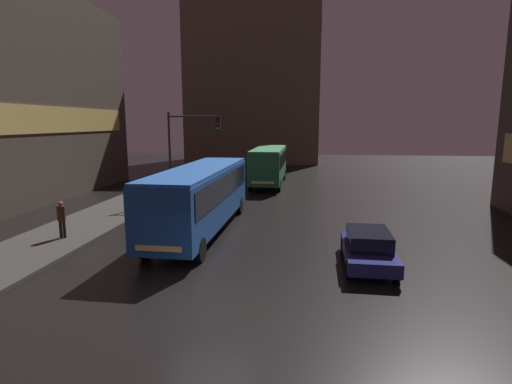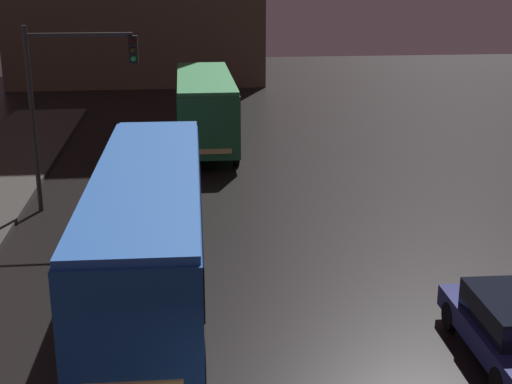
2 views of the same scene
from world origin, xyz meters
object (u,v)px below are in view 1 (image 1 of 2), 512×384
(car_taxi, at_px, (368,248))
(pedestrian_near, at_px, (61,216))
(traffic_light_main, at_px, (187,142))
(bus_near, at_px, (201,192))
(bus_far, at_px, (269,162))

(car_taxi, xyz_separation_m, pedestrian_near, (-13.84, 1.72, 0.46))
(pedestrian_near, relative_size, traffic_light_main, 0.28)
(car_taxi, xyz_separation_m, traffic_light_main, (-10.45, 11.16, 3.53))
(traffic_light_main, bearing_deg, car_taxi, -46.88)
(traffic_light_main, bearing_deg, pedestrian_near, -109.74)
(pedestrian_near, bearing_deg, bus_near, -39.84)
(bus_near, distance_m, bus_far, 16.23)
(bus_near, height_order, traffic_light_main, traffic_light_main)
(bus_near, height_order, bus_far, bus_near)
(bus_near, xyz_separation_m, traffic_light_main, (-2.76, 7.11, 2.21))
(bus_near, height_order, car_taxi, bus_near)
(bus_near, height_order, pedestrian_near, bus_near)
(bus_near, bearing_deg, traffic_light_main, -67.45)
(car_taxi, distance_m, traffic_light_main, 15.69)
(bus_near, distance_m, pedestrian_near, 6.63)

